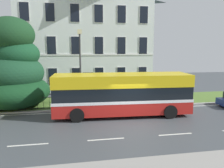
{
  "coord_description": "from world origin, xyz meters",
  "views": [
    {
      "loc": [
        -3.59,
        -12.71,
        4.82
      ],
      "look_at": [
        -0.49,
        4.94,
        1.9
      ],
      "focal_mm": 34.72,
      "sensor_mm": 36.0,
      "label": 1
    }
  ],
  "objects_px": {
    "georgian_townhouse": "(85,37)",
    "litter_bin": "(142,97)",
    "street_lamp_post": "(80,62)",
    "evergreen_tree": "(14,72)",
    "single_decker_bus": "(122,94)"
  },
  "relations": [
    {
      "from": "georgian_townhouse",
      "to": "single_decker_bus",
      "type": "distance_m",
      "value": 13.59
    },
    {
      "from": "evergreen_tree",
      "to": "litter_bin",
      "type": "xyz_separation_m",
      "value": [
        10.56,
        -0.75,
        -2.34
      ]
    },
    {
      "from": "georgian_townhouse",
      "to": "evergreen_tree",
      "type": "bearing_deg",
      "value": -124.42
    },
    {
      "from": "street_lamp_post",
      "to": "single_decker_bus",
      "type": "bearing_deg",
      "value": -48.44
    },
    {
      "from": "litter_bin",
      "to": "georgian_townhouse",
      "type": "bearing_deg",
      "value": 113.59
    },
    {
      "from": "single_decker_bus",
      "to": "street_lamp_post",
      "type": "xyz_separation_m",
      "value": [
        -2.87,
        3.23,
        2.13
      ]
    },
    {
      "from": "georgian_townhouse",
      "to": "street_lamp_post",
      "type": "distance_m",
      "value": 9.76
    },
    {
      "from": "georgian_townhouse",
      "to": "litter_bin",
      "type": "distance_m",
      "value": 12.12
    },
    {
      "from": "single_decker_bus",
      "to": "litter_bin",
      "type": "xyz_separation_m",
      "value": [
        2.37,
        2.76,
        -0.93
      ]
    },
    {
      "from": "evergreen_tree",
      "to": "street_lamp_post",
      "type": "bearing_deg",
      "value": -3.03
    },
    {
      "from": "georgian_townhouse",
      "to": "street_lamp_post",
      "type": "bearing_deg",
      "value": -95.61
    },
    {
      "from": "street_lamp_post",
      "to": "georgian_townhouse",
      "type": "bearing_deg",
      "value": 84.39
    },
    {
      "from": "evergreen_tree",
      "to": "street_lamp_post",
      "type": "height_order",
      "value": "evergreen_tree"
    },
    {
      "from": "georgian_townhouse",
      "to": "evergreen_tree",
      "type": "height_order",
      "value": "georgian_townhouse"
    },
    {
      "from": "single_decker_bus",
      "to": "street_lamp_post",
      "type": "bearing_deg",
      "value": 134.44
    }
  ]
}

